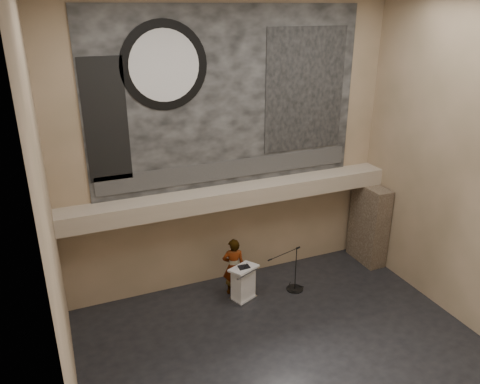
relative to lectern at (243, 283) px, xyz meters
name	(u,v)px	position (x,y,z in m)	size (l,w,h in m)	color
floor	(289,354)	(0.15, -2.61, -0.55)	(10.00, 10.00, 0.00)	black
wall_back	(229,149)	(0.15, 1.39, 3.70)	(10.00, 0.02, 8.50)	#78674C
wall_front	(432,296)	(0.15, -6.61, 3.70)	(10.00, 0.02, 8.50)	#78674C
wall_left	(52,239)	(-4.85, -2.61, 3.70)	(0.02, 8.00, 8.50)	#78674C
wall_right	(468,169)	(5.15, -2.61, 3.70)	(0.02, 8.00, 8.50)	#78674C
soffit	(235,195)	(0.15, 0.99, 2.40)	(10.00, 0.80, 0.50)	gray
sprinkler_left	(183,213)	(-1.45, 0.94, 2.12)	(0.04, 0.04, 0.06)	#B2893D
sprinkler_right	(292,195)	(2.05, 0.94, 2.12)	(0.04, 0.04, 0.06)	#B2893D
banner	(229,99)	(0.15, 1.36, 5.15)	(8.00, 0.05, 5.00)	black
banner_text_strip	(230,169)	(0.15, 1.32, 3.10)	(7.76, 0.02, 0.55)	#2D2D2D
banner_clock_rim	(164,66)	(-1.65, 1.32, 6.15)	(2.30, 2.30, 0.02)	black
banner_clock_face	(165,66)	(-1.65, 1.30, 6.15)	(1.84, 1.84, 0.02)	silver
banner_building_print	(305,90)	(2.55, 1.32, 5.25)	(2.60, 0.02, 3.60)	black
banner_brick_print	(106,121)	(-3.25, 1.32, 4.85)	(1.10, 0.02, 3.20)	black
stone_pier	(369,224)	(4.80, 0.54, 0.80)	(0.60, 1.40, 2.70)	#3F3227
lectern	(243,283)	(0.00, 0.00, 0.00)	(0.94, 0.82, 1.14)	silver
binder	(244,267)	(0.01, -0.04, 0.56)	(0.32, 0.26, 0.04)	black
papers	(241,268)	(-0.08, -0.04, 0.55)	(0.19, 0.27, 0.01)	white
speaker_person	(233,266)	(-0.13, 0.43, 0.36)	(0.66, 0.43, 1.82)	white
mic_stand	(294,284)	(1.64, -0.14, -0.34)	(1.35, 0.58, 1.46)	black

